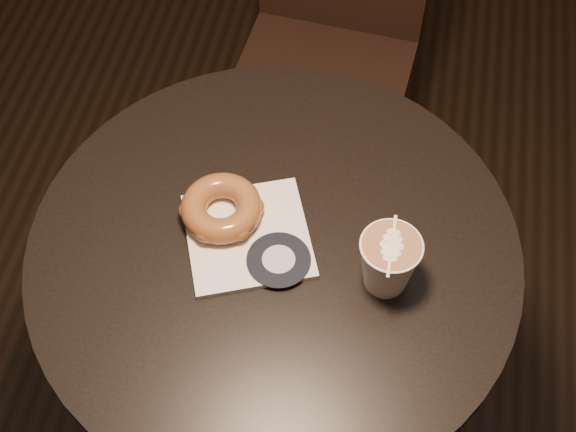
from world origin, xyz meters
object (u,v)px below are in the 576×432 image
Objects in this scene: cafe_table at (276,310)px; chair at (333,17)px; doughnut at (222,208)px; pastry_bag at (248,236)px; latte_cup at (388,263)px.

chair is at bearing 91.26° from cafe_table.
cafe_table is 6.42× the size of doughnut.
pastry_bag is (-0.02, -0.72, 0.23)m from chair.
chair is 0.75m from pastry_bag.
cafe_table is 0.80× the size of chair.
pastry_bag is at bearing 169.95° from cafe_table.
chair reaches higher than doughnut.
doughnut is 1.26× the size of latte_cup.
doughnut is at bearing -90.32° from chair.
cafe_table is at bearing 170.32° from latte_cup.
pastry_bag is 1.83× the size of latte_cup.
chair is 0.82m from latte_cup.
cafe_table is 0.21m from pastry_bag.
chair is at bearing 66.57° from pastry_bag.
pastry_bag is at bearing -86.75° from chair.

